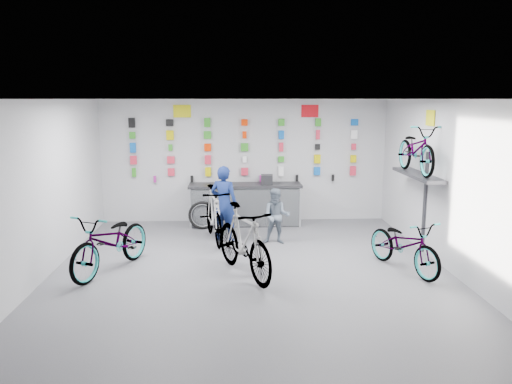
{
  "coord_description": "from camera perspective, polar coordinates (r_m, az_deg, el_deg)",
  "views": [
    {
      "loc": [
        -0.34,
        -8.24,
        3.0
      ],
      "look_at": [
        0.15,
        1.4,
        1.2
      ],
      "focal_mm": 35.0,
      "sensor_mm": 36.0,
      "label": 1
    }
  ],
  "objects": [
    {
      "name": "register",
      "position": [
        11.97,
        1.25,
        1.45
      ],
      "size": [
        0.3,
        0.32,
        0.22
      ],
      "primitive_type": "cube",
      "rotation": [
        0.0,
        0.0,
        -0.08
      ],
      "color": "black",
      "rests_on": "counter"
    },
    {
      "name": "sign_side",
      "position": [
        10.19,
        19.29,
        7.99
      ],
      "size": [
        0.02,
        0.4,
        0.3
      ],
      "primitive_type": "cube",
      "color": "yellow",
      "rests_on": "wall_right"
    },
    {
      "name": "sign_left",
      "position": [
        12.28,
        -8.45,
        9.12
      ],
      "size": [
        0.42,
        0.02,
        0.3
      ],
      "primitive_type": "cube",
      "color": "yellow",
      "rests_on": "wall_back"
    },
    {
      "name": "ceiling",
      "position": [
        8.25,
        -0.57,
        10.55
      ],
      "size": [
        8.0,
        8.0,
        0.0
      ],
      "primitive_type": "plane",
      "rotation": [
        3.14,
        0.0,
        0.0
      ],
      "color": "white",
      "rests_on": "wall_back"
    },
    {
      "name": "bike_wall",
      "position": [
        10.14,
        17.88,
        4.68
      ],
      "size": [
        0.63,
        1.8,
        0.95
      ],
      "primitive_type": "imported",
      "color": "gray",
      "rests_on": "wall_bracket"
    },
    {
      "name": "wall_front",
      "position": [
        4.51,
        1.57,
        -8.85
      ],
      "size": [
        7.0,
        0.0,
        7.0
      ],
      "primitive_type": "plane",
      "rotation": [
        -1.57,
        0.0,
        0.0
      ],
      "color": "#B8B8BB",
      "rests_on": "floor"
    },
    {
      "name": "bike_center",
      "position": [
        8.55,
        -1.42,
        -5.63
      ],
      "size": [
        1.35,
        2.11,
        1.23
      ],
      "primitive_type": "imported",
      "rotation": [
        0.0,
        0.0,
        0.41
      ],
      "color": "gray",
      "rests_on": "floor"
    },
    {
      "name": "wall_back",
      "position": [
        12.34,
        -1.32,
        3.55
      ],
      "size": [
        7.0,
        0.0,
        7.0
      ],
      "primitive_type": "plane",
      "rotation": [
        1.57,
        0.0,
        0.0
      ],
      "color": "#B8B8BB",
      "rests_on": "floor"
    },
    {
      "name": "customer",
      "position": [
        10.47,
        2.36,
        -2.78
      ],
      "size": [
        0.64,
        0.53,
        1.18
      ],
      "primitive_type": "imported",
      "rotation": [
        0.0,
        0.0,
        -0.16
      ],
      "color": "slate",
      "rests_on": "floor"
    },
    {
      "name": "counter",
      "position": [
        12.05,
        -1.24,
        -1.5
      ],
      "size": [
        2.7,
        0.66,
        1.0
      ],
      "color": "black",
      "rests_on": "floor"
    },
    {
      "name": "wall_bracket",
      "position": [
        10.24,
        18.11,
        1.4
      ],
      "size": [
        0.39,
        1.9,
        2.0
      ],
      "color": "#333338",
      "rests_on": "wall_right"
    },
    {
      "name": "spare_wheel",
      "position": [
        11.74,
        -6.14,
        -2.67
      ],
      "size": [
        0.67,
        0.16,
        0.67
      ],
      "rotation": [
        0.0,
        0.0,
        -0.04
      ],
      "color": "black",
      "rests_on": "floor"
    },
    {
      "name": "clerk",
      "position": [
        10.69,
        -3.69,
        -1.3
      ],
      "size": [
        0.69,
        0.57,
        1.62
      ],
      "primitive_type": "imported",
      "rotation": [
        0.0,
        0.0,
        2.79
      ],
      "color": "#101E51",
      "rests_on": "floor"
    },
    {
      "name": "bike_service",
      "position": [
        10.67,
        -4.87,
        -2.56
      ],
      "size": [
        0.9,
        2.03,
        1.18
      ],
      "primitive_type": "imported",
      "rotation": [
        0.0,
        0.0,
        0.18
      ],
      "color": "gray",
      "rests_on": "floor"
    },
    {
      "name": "floor",
      "position": [
        8.77,
        -0.53,
        -9.44
      ],
      "size": [
        8.0,
        8.0,
        0.0
      ],
      "primitive_type": "plane",
      "color": "#4D4D52",
      "rests_on": "ground"
    },
    {
      "name": "wall_left",
      "position": [
        8.95,
        -23.55,
        0.02
      ],
      "size": [
        0.0,
        8.0,
        8.0
      ],
      "primitive_type": "plane",
      "rotation": [
        1.57,
        0.0,
        1.57
      ],
      "color": "#B8B8BB",
      "rests_on": "floor"
    },
    {
      "name": "sign_right",
      "position": [
        12.38,
        6.18,
        9.18
      ],
      "size": [
        0.42,
        0.02,
        0.3
      ],
      "primitive_type": "cube",
      "color": "red",
      "rests_on": "wall_back"
    },
    {
      "name": "merch_wall",
      "position": [
        12.23,
        -1.69,
        4.89
      ],
      "size": [
        5.56,
        0.08,
        1.57
      ],
      "color": "#309121",
      "rests_on": "wall_back"
    },
    {
      "name": "bike_left",
      "position": [
        9.13,
        -16.19,
        -5.45
      ],
      "size": [
        1.51,
        2.2,
        1.1
      ],
      "primitive_type": "imported",
      "rotation": [
        0.0,
        0.0,
        -0.42
      ],
      "color": "gray",
      "rests_on": "floor"
    },
    {
      "name": "wall_right",
      "position": [
        9.21,
        21.76,
        0.42
      ],
      "size": [
        0.0,
        8.0,
        8.0
      ],
      "primitive_type": "plane",
      "rotation": [
        1.57,
        0.0,
        -1.57
      ],
      "color": "#B8B8BB",
      "rests_on": "floor"
    },
    {
      "name": "bike_right",
      "position": [
        9.23,
        16.59,
        -5.76
      ],
      "size": [
        1.24,
        1.92,
        0.95
      ],
      "primitive_type": "imported",
      "rotation": [
        0.0,
        0.0,
        0.37
      ],
      "color": "gray",
      "rests_on": "floor"
    }
  ]
}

